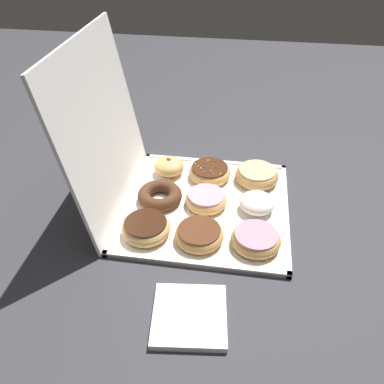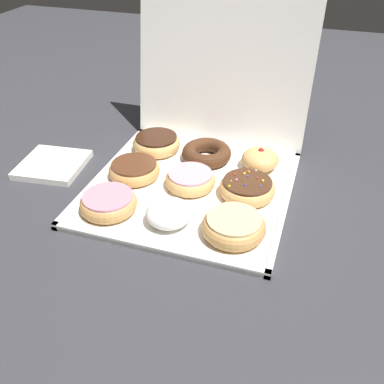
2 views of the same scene
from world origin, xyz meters
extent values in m
plane|color=#333338|center=(0.00, 0.00, 0.00)|extent=(3.00, 3.00, 0.00)
cube|color=white|center=(0.00, 0.00, 0.01)|extent=(0.43, 0.43, 0.01)
cube|color=white|center=(0.00, -0.21, 0.01)|extent=(0.43, 0.01, 0.01)
cube|color=white|center=(0.00, 0.21, 0.01)|extent=(0.43, 0.01, 0.01)
cube|color=white|center=(-0.21, 0.00, 0.01)|extent=(0.01, 0.43, 0.01)
cube|color=white|center=(0.21, 0.00, 0.01)|extent=(0.01, 0.43, 0.01)
cube|color=white|center=(0.00, 0.26, 0.22)|extent=(0.43, 0.08, 0.43)
torus|color=tan|center=(-0.13, -0.13, 0.03)|extent=(0.12, 0.12, 0.03)
cylinder|color=pink|center=(-0.13, -0.13, 0.04)|extent=(0.10, 0.10, 0.01)
ellipsoid|color=white|center=(0.00, -0.13, 0.03)|extent=(0.09, 0.09, 0.05)
torus|color=tan|center=(0.13, -0.13, 0.03)|extent=(0.12, 0.12, 0.04)
cylinder|color=#EACC8C|center=(0.13, -0.13, 0.05)|extent=(0.10, 0.10, 0.01)
torus|color=tan|center=(-0.13, 0.00, 0.03)|extent=(0.12, 0.12, 0.03)
cylinder|color=#59331E|center=(-0.13, 0.00, 0.04)|extent=(0.10, 0.10, 0.01)
torus|color=tan|center=(0.00, 0.00, 0.03)|extent=(0.11, 0.11, 0.03)
cylinder|color=pink|center=(0.00, 0.00, 0.04)|extent=(0.10, 0.10, 0.01)
torus|color=tan|center=(0.13, 0.01, 0.03)|extent=(0.12, 0.12, 0.04)
cylinder|color=#472816|center=(0.13, 0.01, 0.04)|extent=(0.10, 0.10, 0.01)
sphere|color=yellow|center=(0.09, -0.01, 0.05)|extent=(0.00, 0.00, 0.00)
sphere|color=blue|center=(0.12, 0.02, 0.05)|extent=(0.00, 0.00, 0.00)
sphere|color=orange|center=(0.12, 0.04, 0.05)|extent=(0.01, 0.01, 0.01)
sphere|color=blue|center=(0.12, -0.01, 0.05)|extent=(0.00, 0.00, 0.00)
sphere|color=yellow|center=(0.11, 0.03, 0.05)|extent=(0.01, 0.01, 0.01)
sphere|color=blue|center=(0.16, -0.01, 0.05)|extent=(0.00, 0.00, 0.00)
sphere|color=pink|center=(0.10, 0.00, 0.05)|extent=(0.01, 0.01, 0.01)
sphere|color=yellow|center=(0.09, -0.03, 0.05)|extent=(0.01, 0.01, 0.01)
sphere|color=white|center=(0.13, 0.05, 0.05)|extent=(0.00, 0.00, 0.00)
sphere|color=red|center=(0.14, 0.02, 0.05)|extent=(0.00, 0.00, 0.00)
sphere|color=red|center=(0.09, 0.02, 0.05)|extent=(0.01, 0.01, 0.01)
sphere|color=yellow|center=(0.16, 0.01, 0.05)|extent=(0.01, 0.01, 0.01)
torus|color=tan|center=(-0.13, 0.13, 0.03)|extent=(0.12, 0.12, 0.04)
cylinder|color=#381E11|center=(-0.13, 0.13, 0.05)|extent=(0.10, 0.10, 0.01)
torus|color=#472816|center=(0.00, 0.12, 0.03)|extent=(0.12, 0.12, 0.04)
ellipsoid|color=tan|center=(0.13, 0.13, 0.03)|extent=(0.09, 0.09, 0.05)
sphere|color=#B21923|center=(0.13, 0.13, 0.06)|extent=(0.01, 0.01, 0.01)
cube|color=white|center=(-0.35, -0.01, 0.01)|extent=(0.16, 0.16, 0.02)
camera|label=1|loc=(-0.81, -0.09, 0.68)|focal=36.93mm
camera|label=2|loc=(0.25, -0.75, 0.55)|focal=40.57mm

